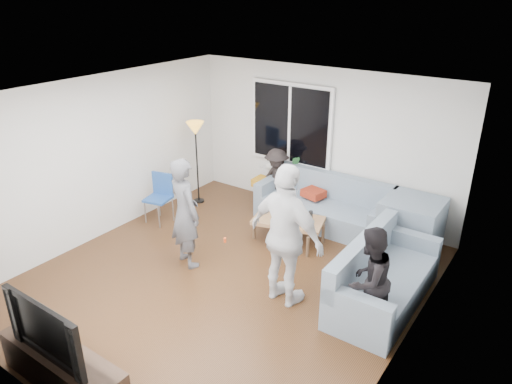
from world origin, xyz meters
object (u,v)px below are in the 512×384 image
Objects in this scene: player_left at (185,213)px; tv_console at (63,369)px; floor_lamp at (197,163)px; side_chair at (158,199)px; spectator_back at (276,180)px; player_right at (286,237)px; spectator_right at (368,280)px; sofa_back_section at (322,202)px; sofa_right_section at (386,274)px; coffee_table at (288,230)px; television at (54,326)px.

player_left is 2.65m from tv_console.
floor_lamp is 0.97× the size of tv_console.
spectator_back is (1.41, 1.58, 0.16)m from side_chair.
tv_console is at bearing 75.82° from player_right.
spectator_right reaches higher than spectator_back.
sofa_back_section is 4.80m from tv_console.
tv_console is at bearing -95.53° from sofa_back_section.
coffee_table is (-1.86, 0.65, -0.22)m from sofa_right_section.
tv_console reaches higher than coffee_table.
player_left reaches higher than television.
player_right is (-1.07, -0.72, 0.53)m from sofa_right_section.
television reaches higher than coffee_table.
player_right is 2.78m from television.
player_left reaches higher than floor_lamp.
sofa_right_section is 1.49× the size of spectator_right.
coffee_table is 0.58× the size of player_right.
spectator_back is at bearing -45.87° from player_right.
floor_lamp reaches higher than coffee_table.
side_chair is 3.11m from player_right.
side_chair is 0.75× the size of television.
player_left is 1.03× the size of tv_console.
sofa_right_section is at bearing -18.96° from spectator_back.
player_left reaches higher than tv_console.
player_left is (-0.89, -1.42, 0.63)m from coffee_table.
television is at bearing 0.00° from tv_console.
spectator_right is at bearing -166.18° from player_right.
television is (1.91, -3.22, 0.34)m from side_chair.
sofa_back_section is 1.44× the size of tv_console.
tv_console is (1.91, -3.22, -0.21)m from side_chair.
player_left is at bearing 10.39° from player_right.
player_right is at bearing -60.15° from coffee_table.
player_right is (3.00, -1.71, 0.17)m from floor_lamp.
floor_lamp is 1.36× the size of television.
sofa_right_section is at bearing -137.23° from player_right.
coffee_table is at bearing -110.24° from spectator_right.
spectator_back is 4.83m from television.
player_right is 1.66× the size of television.
sofa_right_section is 1.70× the size of spectator_back.
sofa_back_section is 2.01× the size of television.
player_right is 1.19× the size of tv_console.
player_right is 1.42× the size of spectator_right.
spectator_right reaches higher than side_chair.
side_chair is (-2.37, -1.55, 0.01)m from sofa_back_section.
coffee_table is at bearing -51.23° from player_right.
player_left is (1.32, -1.75, 0.05)m from floor_lamp.
television is (0.59, -2.51, -0.06)m from player_left.
sofa_back_section is at bearing 79.12° from coffee_table.
spectator_right is (1.07, 0.09, -0.28)m from player_right.
player_left is 2.76m from spectator_right.
floor_lamp reaches higher than sofa_back_section.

